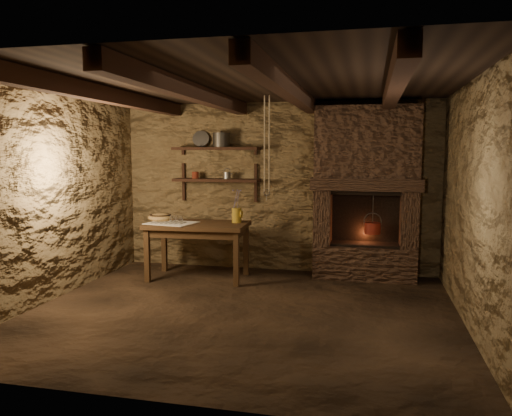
% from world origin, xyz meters
% --- Properties ---
extents(floor, '(4.50, 4.50, 0.00)m').
position_xyz_m(floor, '(0.00, 0.00, 0.00)').
color(floor, black).
rests_on(floor, ground).
extents(back_wall, '(4.50, 0.04, 2.40)m').
position_xyz_m(back_wall, '(0.00, 2.00, 1.20)').
color(back_wall, brown).
rests_on(back_wall, floor).
extents(front_wall, '(4.50, 0.04, 2.40)m').
position_xyz_m(front_wall, '(0.00, -2.00, 1.20)').
color(front_wall, brown).
rests_on(front_wall, floor).
extents(left_wall, '(0.04, 4.00, 2.40)m').
position_xyz_m(left_wall, '(-2.25, 0.00, 1.20)').
color(left_wall, brown).
rests_on(left_wall, floor).
extents(right_wall, '(0.04, 4.00, 2.40)m').
position_xyz_m(right_wall, '(2.25, 0.00, 1.20)').
color(right_wall, brown).
rests_on(right_wall, floor).
extents(ceiling, '(4.50, 4.00, 0.04)m').
position_xyz_m(ceiling, '(0.00, 0.00, 2.40)').
color(ceiling, black).
rests_on(ceiling, back_wall).
extents(beam_far_left, '(0.14, 3.95, 0.16)m').
position_xyz_m(beam_far_left, '(-1.50, 0.00, 2.31)').
color(beam_far_left, black).
rests_on(beam_far_left, ceiling).
extents(beam_mid_left, '(0.14, 3.95, 0.16)m').
position_xyz_m(beam_mid_left, '(-0.50, 0.00, 2.31)').
color(beam_mid_left, black).
rests_on(beam_mid_left, ceiling).
extents(beam_mid_right, '(0.14, 3.95, 0.16)m').
position_xyz_m(beam_mid_right, '(0.50, 0.00, 2.31)').
color(beam_mid_right, black).
rests_on(beam_mid_right, ceiling).
extents(beam_far_right, '(0.14, 3.95, 0.16)m').
position_xyz_m(beam_far_right, '(1.50, 0.00, 2.31)').
color(beam_far_right, black).
rests_on(beam_far_right, ceiling).
extents(shelf_lower, '(1.25, 0.30, 0.04)m').
position_xyz_m(shelf_lower, '(-0.85, 1.84, 1.30)').
color(shelf_lower, black).
rests_on(shelf_lower, back_wall).
extents(shelf_upper, '(1.25, 0.30, 0.04)m').
position_xyz_m(shelf_upper, '(-0.85, 1.84, 1.75)').
color(shelf_upper, black).
rests_on(shelf_upper, back_wall).
extents(hearth, '(1.43, 0.51, 2.30)m').
position_xyz_m(hearth, '(1.25, 1.77, 1.23)').
color(hearth, '#322119').
rests_on(hearth, floor).
extents(work_table, '(1.36, 0.82, 0.76)m').
position_xyz_m(work_table, '(-0.93, 1.25, 0.41)').
color(work_table, '#382313').
rests_on(work_table, floor).
extents(linen_cloth, '(0.69, 0.60, 0.01)m').
position_xyz_m(linen_cloth, '(-1.26, 1.15, 0.76)').
color(linen_cloth, silver).
rests_on(linen_cloth, work_table).
extents(pewter_cutlery_row, '(0.53, 0.29, 0.01)m').
position_xyz_m(pewter_cutlery_row, '(-1.26, 1.13, 0.77)').
color(pewter_cutlery_row, '#9B9A8D').
rests_on(pewter_cutlery_row, linen_cloth).
extents(drinking_glasses, '(0.19, 0.06, 0.08)m').
position_xyz_m(drinking_glasses, '(-1.24, 1.27, 0.80)').
color(drinking_glasses, white).
rests_on(drinking_glasses, linen_cloth).
extents(stoneware_jug, '(0.15, 0.15, 0.45)m').
position_xyz_m(stoneware_jug, '(-0.43, 1.41, 0.95)').
color(stoneware_jug, '#A3801F').
rests_on(stoneware_jug, work_table).
extents(wooden_bowl, '(0.39, 0.39, 0.12)m').
position_xyz_m(wooden_bowl, '(-1.51, 1.36, 0.80)').
color(wooden_bowl, '#9D7944').
rests_on(wooden_bowl, work_table).
extents(iron_stockpot, '(0.29, 0.29, 0.18)m').
position_xyz_m(iron_stockpot, '(-0.77, 1.84, 1.86)').
color(iron_stockpot, '#2F2C29').
rests_on(iron_stockpot, shelf_upper).
extents(tin_pan, '(0.25, 0.14, 0.24)m').
position_xyz_m(tin_pan, '(-1.11, 1.94, 1.89)').
color(tin_pan, gray).
rests_on(tin_pan, shelf_upper).
extents(small_kettle, '(0.17, 0.15, 0.15)m').
position_xyz_m(small_kettle, '(-0.69, 1.84, 1.37)').
color(small_kettle, gray).
rests_on(small_kettle, shelf_lower).
extents(rusty_tin, '(0.12, 0.12, 0.10)m').
position_xyz_m(rusty_tin, '(-1.17, 1.84, 1.37)').
color(rusty_tin, '#601F13').
rests_on(rusty_tin, shelf_lower).
extents(red_pot, '(0.28, 0.28, 0.54)m').
position_xyz_m(red_pot, '(1.35, 1.72, 0.71)').
color(red_pot, maroon).
rests_on(red_pot, hearth).
extents(hanging_ropes, '(0.08, 0.08, 1.20)m').
position_xyz_m(hanging_ropes, '(0.05, 1.05, 1.80)').
color(hanging_ropes, tan).
rests_on(hanging_ropes, ceiling).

